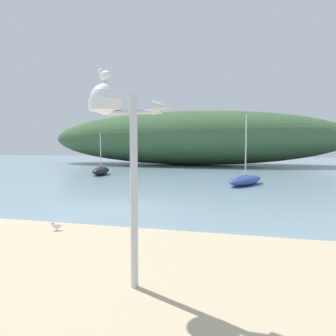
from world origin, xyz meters
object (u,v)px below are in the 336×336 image
at_px(mast_structure, 115,119).
at_px(sailboat_near_shore, 101,171).
at_px(sailboat_mid_channel, 245,180).
at_px(seagull_near_waterline, 56,226).
at_px(seagull_on_radar, 105,75).

bearing_deg(mast_structure, sailboat_near_shore, 117.12).
relative_size(sailboat_near_shore, sailboat_mid_channel, 0.80).
distance_m(sailboat_near_shore, seagull_near_waterline, 18.11).
xyz_separation_m(mast_structure, seagull_on_radar, (-0.16, 0.01, 0.70)).
bearing_deg(seagull_near_waterline, seagull_on_radar, -43.61).
bearing_deg(sailboat_mid_channel, seagull_near_waterline, -111.12).
xyz_separation_m(sailboat_mid_channel, seagull_near_waterline, (-4.91, -12.71, 0.01)).
height_order(mast_structure, seagull_on_radar, seagull_on_radar).
bearing_deg(sailboat_mid_channel, sailboat_near_shore, 161.46).
height_order(sailboat_near_shore, sailboat_mid_channel, sailboat_mid_channel).
bearing_deg(mast_structure, sailboat_mid_channel, 82.48).
bearing_deg(mast_structure, seagull_near_waterline, 137.97).
xyz_separation_m(sailboat_near_shore, sailboat_mid_channel, (11.91, -3.99, -0.03)).
distance_m(mast_structure, seagull_near_waterline, 4.64).
height_order(mast_structure, sailboat_mid_channel, sailboat_mid_channel).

